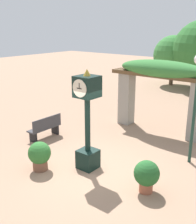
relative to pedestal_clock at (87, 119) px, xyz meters
name	(u,v)px	position (x,y,z in m)	size (l,w,h in m)	color
ground_plane	(94,169)	(0.19, 0.05, -1.63)	(60.00, 60.00, 0.00)	#9E7A60
pedestal_clock	(87,119)	(0.00, 0.00, 0.00)	(0.62, 0.67, 3.11)	black
pergola	(161,80)	(0.19, 4.29, 0.54)	(4.36, 1.15, 2.97)	gray
potted_plant_near_left	(147,175)	(2.08, -0.04, -1.12)	(0.69, 0.69, 0.90)	#9E563D
potted_plant_near_right	(40,155)	(-1.06, -1.03, -1.13)	(0.70, 0.70, 0.91)	brown
park_bench	(45,128)	(-2.89, 0.78, -1.20)	(0.42, 1.41, 0.89)	#38383D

